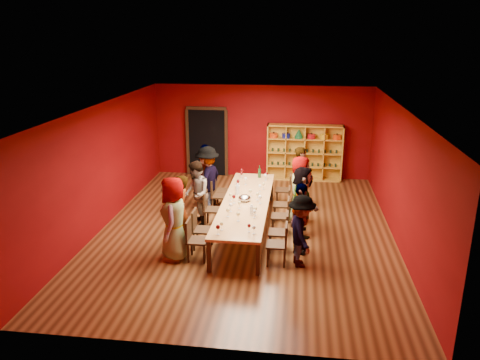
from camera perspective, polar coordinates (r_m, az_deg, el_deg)
name	(u,v)px	position (r m, az deg, el deg)	size (l,w,h in m)	color
room_shell	(246,171)	(10.96, 0.73, 1.11)	(7.10, 9.10, 3.04)	#4F2A14
tasting_table	(246,203)	(11.22, 0.72, -2.81)	(1.10, 4.50, 0.75)	tan
doorway	(207,142)	(15.57, -4.01, 4.65)	(1.40, 0.17, 2.30)	black
shelving_unit	(304,150)	(15.20, 7.85, 3.67)	(2.40, 0.40, 1.80)	gold
chair_person_left_0	(194,238)	(9.93, -5.66, -6.99)	(0.42, 0.42, 0.89)	black
person_left_0	(174,219)	(9.87, -8.09, -4.69)	(0.88, 0.48, 1.80)	#4F4F54
chair_person_left_1	(199,227)	(10.43, -4.99, -5.73)	(0.42, 0.42, 0.89)	black
person_left_1	(180,212)	(10.39, -7.32, -3.88)	(0.61, 0.44, 1.67)	pink
chair_person_left_2	(210,207)	(11.55, -3.70, -3.31)	(0.42, 0.42, 0.89)	black
person_left_2	(196,194)	(11.50, -5.38, -1.71)	(0.80, 0.44, 1.64)	pink
chair_person_left_3	(217,194)	(12.48, -2.84, -1.66)	(0.42, 0.42, 0.89)	black
person_left_3	(207,179)	(12.40, -4.00, 0.09)	(1.15, 0.47, 1.77)	black
chair_person_left_4	(220,188)	(12.88, -2.50, -1.03)	(0.42, 0.42, 0.89)	black
person_left_4	(206,175)	(12.83, -4.18, 0.60)	(1.01, 0.46, 1.73)	silver
chair_person_right_0	(281,242)	(9.73, 4.97, -7.53)	(0.42, 0.42, 0.89)	black
person_right_0	(301,231)	(9.61, 7.49, -6.20)	(0.98, 0.41, 1.52)	beige
chair_person_right_1	(282,230)	(10.28, 5.12, -6.09)	(0.42, 0.42, 0.89)	black
person_right_1	(300,218)	(10.16, 7.30, -4.66)	(0.92, 0.42, 1.58)	beige
chair_person_right_2	(284,214)	(11.15, 5.33, -4.13)	(0.42, 0.42, 0.89)	black
person_right_2	(302,201)	(11.03, 7.59, -2.55)	(1.56, 0.45, 1.68)	pink
chair_person_right_3	(285,202)	(11.88, 5.47, -2.74)	(0.42, 0.42, 0.89)	black
person_right_3	(300,190)	(11.76, 7.31, -1.17)	(0.84, 0.46, 1.71)	#C3828C
chair_person_right_4	(286,188)	(12.97, 5.65, -0.97)	(0.42, 0.42, 0.89)	black
person_right_4	(301,177)	(12.86, 7.49, 0.39)	(0.61, 0.44, 1.67)	#4D4D52
wine_glass_0	(242,171)	(13.04, 0.19, 1.13)	(0.09, 0.09, 0.22)	white
wine_glass_1	(254,212)	(10.17, 1.77, -3.90)	(0.08, 0.08, 0.19)	white
wine_glass_2	(246,179)	(12.32, 0.68, 0.11)	(0.09, 0.09, 0.21)	white
wine_glass_3	(266,176)	(12.70, 3.13, 0.53)	(0.07, 0.07, 0.19)	white
wine_glass_4	(239,203)	(10.68, -0.08, -2.83)	(0.07, 0.07, 0.19)	white
wine_glass_5	(237,185)	(11.93, -0.31, -0.56)	(0.08, 0.08, 0.19)	white
wine_glass_6	(254,228)	(9.38, 1.70, -5.85)	(0.07, 0.07, 0.19)	white
wine_glass_7	(231,205)	(10.50, -1.15, -3.11)	(0.08, 0.08, 0.21)	white
wine_glass_8	(230,195)	(11.19, -1.17, -1.82)	(0.08, 0.08, 0.20)	white
wine_glass_9	(238,181)	(12.15, -0.24, -0.18)	(0.08, 0.08, 0.20)	white
wine_glass_10	(249,226)	(9.46, 1.11, -5.64)	(0.07, 0.07, 0.18)	white
wine_glass_11	(264,184)	(11.99, 2.89, -0.52)	(0.07, 0.07, 0.18)	white
wine_glass_12	(238,214)	(9.98, -0.22, -4.20)	(0.09, 0.09, 0.22)	white
wine_glass_13	(218,227)	(9.35, -2.71, -5.80)	(0.09, 0.09, 0.21)	white
wine_glass_14	(222,224)	(9.56, -2.24, -5.39)	(0.07, 0.07, 0.19)	white
wine_glass_15	(258,194)	(11.21, 2.15, -1.75)	(0.08, 0.08, 0.20)	white
wine_glass_16	(260,197)	(10.99, 2.45, -2.13)	(0.09, 0.09, 0.22)	white
wine_glass_17	(260,186)	(11.80, 2.44, -0.78)	(0.08, 0.08, 0.19)	white
wine_glass_18	(250,191)	(11.42, 1.28, -1.38)	(0.08, 0.08, 0.20)	white
wine_glass_19	(255,209)	(10.31, 1.90, -3.54)	(0.08, 0.08, 0.20)	white
wine_glass_20	(241,174)	(12.86, 0.17, 0.79)	(0.08, 0.08, 0.19)	white
wine_glass_21	(266,174)	(12.81, 3.25, 0.72)	(0.08, 0.08, 0.20)	white
wine_glass_22	(228,210)	(10.21, -1.48, -3.72)	(0.08, 0.08, 0.21)	white
wine_glass_23	(234,197)	(11.00, -0.75, -2.08)	(0.09, 0.09, 0.21)	white
spittoon_bowl	(245,198)	(11.18, 0.56, -2.22)	(0.30, 0.30, 0.17)	#AFB2B6
carafe_a	(238,190)	(11.61, -0.30, -1.17)	(0.12, 0.12, 0.27)	white
carafe_b	(252,210)	(10.36, 1.42, -3.68)	(0.11, 0.11, 0.23)	white
wine_bottle	(259,173)	(12.94, 2.39, 0.86)	(0.10, 0.10, 0.35)	#14371A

